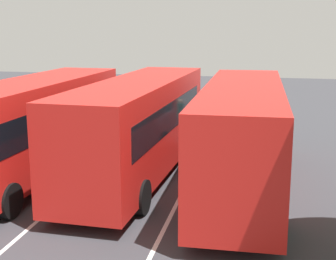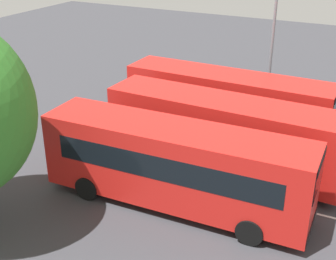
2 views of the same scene
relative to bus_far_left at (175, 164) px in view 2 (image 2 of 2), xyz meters
name	(u,v)px [view 2 (image 2 of 2)]	position (x,y,z in m)	size (l,w,h in m)	color
ground_plane	(204,165)	(-0.22, 3.60, -1.88)	(71.25, 71.25, 0.00)	#38383D
bus_far_left	(175,164)	(0.00, 0.00, 0.00)	(10.91, 2.86, 3.43)	red
bus_center_left	(223,132)	(0.60, 3.65, 0.00)	(10.88, 2.75, 3.43)	red
bus_center_right	(228,103)	(-0.50, 7.19, 0.00)	(10.87, 2.70, 3.43)	red
street_lamp	(272,30)	(0.56, 10.74, 3.23)	(0.48, 2.85, 8.92)	gray
lane_stripe_outer_left	(189,182)	(-0.22, 1.82, -1.88)	(14.77, 0.12, 0.01)	silver
lane_stripe_inner_left	(218,150)	(-0.22, 5.37, -1.88)	(14.77, 0.12, 0.01)	silver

